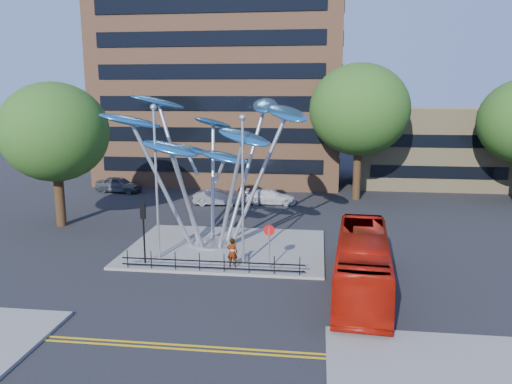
# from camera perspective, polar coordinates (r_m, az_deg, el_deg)

# --- Properties ---
(ground) EXTENTS (120.00, 120.00, 0.00)m
(ground) POSITION_cam_1_polar(r_m,az_deg,el_deg) (25.52, -3.64, -10.75)
(ground) COLOR black
(ground) RESTS_ON ground
(traffic_island) EXTENTS (12.00, 9.00, 0.15)m
(traffic_island) POSITION_cam_1_polar(r_m,az_deg,el_deg) (31.22, -3.38, -6.41)
(traffic_island) COLOR slate
(traffic_island) RESTS_ON ground
(pavement_right) EXTENTS (12.00, 6.00, 0.15)m
(pavement_right) POSITION_cam_1_polar(r_m,az_deg,el_deg) (19.88, 26.61, -18.59)
(pavement_right) COLOR slate
(pavement_right) RESTS_ON ground
(double_yellow_near) EXTENTS (40.00, 0.12, 0.01)m
(double_yellow_near) POSITION_cam_1_polar(r_m,az_deg,el_deg) (20.22, -6.97, -17.07)
(double_yellow_near) COLOR gold
(double_yellow_near) RESTS_ON ground
(double_yellow_far) EXTENTS (40.00, 0.12, 0.01)m
(double_yellow_far) POSITION_cam_1_polar(r_m,az_deg,el_deg) (19.97, -7.19, -17.47)
(double_yellow_far) COLOR gold
(double_yellow_far) RESTS_ON ground
(brick_tower) EXTENTS (25.00, 15.00, 30.00)m
(brick_tower) POSITION_cam_1_polar(r_m,az_deg,el_deg) (56.46, -3.73, 16.86)
(brick_tower) COLOR #8D5D3D
(brick_tower) RESTS_ON ground
(low_building_near) EXTENTS (15.00, 8.00, 8.00)m
(low_building_near) POSITION_cam_1_polar(r_m,az_deg,el_deg) (54.71, 19.34, 4.87)
(low_building_near) COLOR tan
(low_building_near) RESTS_ON ground
(tree_right) EXTENTS (8.80, 8.80, 12.11)m
(tree_right) POSITION_cam_1_polar(r_m,az_deg,el_deg) (45.36, 11.74, 9.18)
(tree_right) COLOR black
(tree_right) RESTS_ON ground
(tree_left) EXTENTS (7.60, 7.60, 10.32)m
(tree_left) POSITION_cam_1_polar(r_m,az_deg,el_deg) (38.13, -22.04, 6.34)
(tree_left) COLOR black
(tree_left) RESTS_ON ground
(leaf_sculpture) EXTENTS (12.72, 9.54, 9.51)m
(leaf_sculpture) POSITION_cam_1_polar(r_m,az_deg,el_deg) (30.73, -5.27, 6.23)
(leaf_sculpture) COLOR #9EA0A5
(leaf_sculpture) RESTS_ON traffic_island
(street_lamp_left) EXTENTS (0.36, 0.36, 8.80)m
(street_lamp_left) POSITION_cam_1_polar(r_m,az_deg,el_deg) (28.51, -11.37, 2.59)
(street_lamp_left) COLOR #9EA0A5
(street_lamp_left) RESTS_ON traffic_island
(street_lamp_right) EXTENTS (0.36, 0.36, 8.30)m
(street_lamp_right) POSITION_cam_1_polar(r_m,az_deg,el_deg) (26.90, -1.53, 1.72)
(street_lamp_right) COLOR #9EA0A5
(street_lamp_right) RESTS_ON traffic_island
(traffic_light_island) EXTENTS (0.28, 0.18, 3.42)m
(traffic_light_island) POSITION_cam_1_polar(r_m,az_deg,el_deg) (28.30, -12.75, -3.21)
(traffic_light_island) COLOR black
(traffic_light_island) RESTS_ON traffic_island
(no_entry_sign_island) EXTENTS (0.60, 0.10, 2.45)m
(no_entry_sign_island) POSITION_cam_1_polar(r_m,az_deg,el_deg) (27.00, 1.51, -5.40)
(no_entry_sign_island) COLOR #9EA0A5
(no_entry_sign_island) RESTS_ON traffic_island
(pedestrian_railing_front) EXTENTS (10.00, 0.06, 1.00)m
(pedestrian_railing_front) POSITION_cam_1_polar(r_m,az_deg,el_deg) (27.08, -5.07, -8.20)
(pedestrian_railing_front) COLOR black
(pedestrian_railing_front) RESTS_ON traffic_island
(red_bus) EXTENTS (3.24, 10.53, 2.89)m
(red_bus) POSITION_cam_1_polar(r_m,az_deg,el_deg) (24.99, 12.06, -7.94)
(red_bus) COLOR #AB1307
(red_bus) RESTS_ON ground
(pedestrian) EXTENTS (0.62, 0.43, 1.65)m
(pedestrian) POSITION_cam_1_polar(r_m,az_deg,el_deg) (27.50, -2.72, -6.93)
(pedestrian) COLOR gray
(pedestrian) RESTS_ON traffic_island
(parked_car_left) EXTENTS (4.66, 2.38, 1.52)m
(parked_car_left) POSITION_cam_1_polar(r_m,az_deg,el_deg) (50.18, -15.41, 0.83)
(parked_car_left) COLOR #44484C
(parked_car_left) RESTS_ON ground
(parked_car_mid) EXTENTS (4.16, 1.65, 1.35)m
(parked_car_mid) POSITION_cam_1_polar(r_m,az_deg,el_deg) (43.02, -4.42, -0.63)
(parked_car_mid) COLOR #94959B
(parked_car_mid) RESTS_ON ground
(parked_car_right) EXTENTS (4.45, 1.98, 1.27)m
(parked_car_right) POSITION_cam_1_polar(r_m,az_deg,el_deg) (43.33, 1.69, -0.56)
(parked_car_right) COLOR silver
(parked_car_right) RESTS_ON ground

